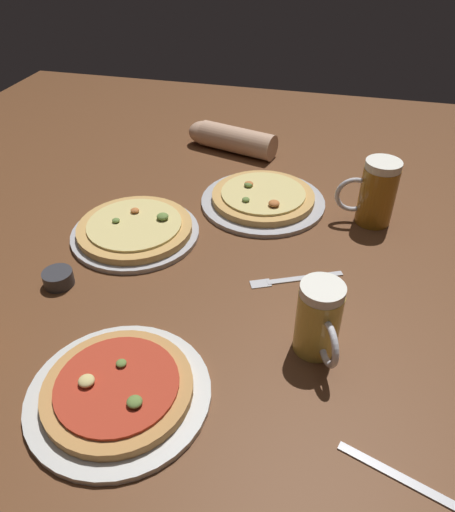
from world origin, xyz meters
The scene contains 10 objects.
ground_plane centered at (0.00, 0.00, -0.01)m, with size 2.40×2.40×0.03m, color brown.
pizza_plate_near centered at (-0.09, -0.40, 0.02)m, with size 0.31×0.31×0.05m.
pizza_plate_far centered at (0.03, 0.27, 0.02)m, with size 0.33×0.33×0.05m.
pizza_plate_side centered at (-0.24, 0.05, 0.02)m, with size 0.31×0.31×0.05m.
beer_mug_amber centered at (0.31, 0.26, 0.08)m, with size 0.15×0.09×0.17m.
beer_mug_pale centered at (0.22, -0.21, 0.07)m, with size 0.08×0.13×0.15m.
ramekin_sauce centered at (-0.33, -0.16, 0.02)m, with size 0.06×0.06×0.03m, color #333338.
fork_left centered at (0.38, -0.43, 0.00)m, with size 0.21×0.09×0.01m.
fork_spare centered at (0.15, -0.02, 0.00)m, with size 0.20×0.11×0.01m.
diner_arm centered at (-0.14, 0.58, 0.04)m, with size 0.30×0.15×0.08m.
Camera 1 is at (0.21, -0.84, 0.68)m, focal length 33.99 mm.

